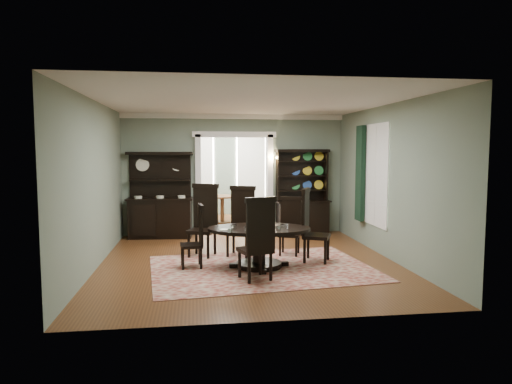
# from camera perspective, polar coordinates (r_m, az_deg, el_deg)

# --- Properties ---
(room) EXTENTS (5.51, 6.01, 3.01)m
(room) POSITION_cam_1_polar(r_m,az_deg,el_deg) (8.52, -1.00, 1.64)
(room) COLOR brown
(room) RESTS_ON ground
(parlor) EXTENTS (3.51, 3.50, 3.01)m
(parlor) POSITION_cam_1_polar(r_m,az_deg,el_deg) (13.98, -3.63, 2.80)
(parlor) COLOR brown
(parlor) RESTS_ON ground
(doorway_trim) EXTENTS (2.08, 0.25, 2.57)m
(doorway_trim) POSITION_cam_1_polar(r_m,az_deg,el_deg) (11.45, -2.73, 2.77)
(doorway_trim) COLOR white
(doorway_trim) RESTS_ON floor
(right_window) EXTENTS (0.15, 1.47, 2.12)m
(right_window) POSITION_cam_1_polar(r_m,az_deg,el_deg) (10.04, 13.84, 2.17)
(right_window) COLOR white
(right_window) RESTS_ON wall_right
(wall_sconce) EXTENTS (0.27, 0.21, 0.21)m
(wall_sconce) POSITION_cam_1_polar(r_m,az_deg,el_deg) (11.41, 2.10, 4.13)
(wall_sconce) COLOR gold
(wall_sconce) RESTS_ON back_wall_right
(rug) EXTENTS (4.14, 3.17, 0.01)m
(rug) POSITION_cam_1_polar(r_m,az_deg,el_deg) (8.27, 0.75, -9.51)
(rug) COLOR maroon
(rug) RESTS_ON floor
(dining_table) EXTENTS (1.97, 1.91, 0.73)m
(dining_table) POSITION_cam_1_polar(r_m,az_deg,el_deg) (8.24, 0.38, -5.98)
(dining_table) COLOR black
(dining_table) RESTS_ON rug
(centerpiece) EXTENTS (1.23, 0.79, 0.20)m
(centerpiece) POSITION_cam_1_polar(r_m,az_deg,el_deg) (8.12, -0.03, -4.15)
(centerpiece) COLOR silver
(centerpiece) RESTS_ON dining_table
(chair_far_left) EXTENTS (0.68, 0.67, 1.44)m
(chair_far_left) POSITION_cam_1_polar(r_m,az_deg,el_deg) (9.23, -6.52, -3.23)
(chair_far_left) COLOR black
(chair_far_left) RESTS_ON rug
(chair_far_mid) EXTENTS (0.66, 0.65, 1.40)m
(chair_far_mid) POSITION_cam_1_polar(r_m,az_deg,el_deg) (9.21, -1.83, -3.36)
(chair_far_mid) COLOR black
(chair_far_mid) RESTS_ON rug
(chair_far_right) EXTENTS (0.55, 0.54, 1.17)m
(chair_far_right) POSITION_cam_1_polar(r_m,az_deg,el_deg) (9.31, 4.31, -4.03)
(chair_far_right) COLOR black
(chair_far_right) RESTS_ON rug
(chair_end_left) EXTENTS (0.43, 0.46, 1.15)m
(chair_end_left) POSITION_cam_1_polar(r_m,az_deg,el_deg) (8.29, -7.43, -5.28)
(chair_end_left) COLOR black
(chair_end_left) RESTS_ON rug
(chair_end_right) EXTENTS (0.66, 0.67, 1.40)m
(chair_end_right) POSITION_cam_1_polar(r_m,az_deg,el_deg) (8.70, 6.83, -3.91)
(chair_end_right) COLOR black
(chair_end_right) RESTS_ON rug
(chair_near) EXTENTS (0.63, 0.61, 1.38)m
(chair_near) POSITION_cam_1_polar(r_m,az_deg,el_deg) (7.33, 0.27, -5.67)
(chair_near) COLOR black
(chair_near) RESTS_ON rug
(sideboard) EXTENTS (1.61, 0.68, 2.07)m
(sideboard) POSITION_cam_1_polar(r_m,az_deg,el_deg) (11.27, -11.86, -1.94)
(sideboard) COLOR black
(sideboard) RESTS_ON floor
(welsh_dresser) EXTENTS (1.41, 0.62, 2.14)m
(welsh_dresser) POSITION_cam_1_polar(r_m,az_deg,el_deg) (11.56, 5.79, -1.42)
(welsh_dresser) COLOR black
(welsh_dresser) RESTS_ON floor
(parlor_table) EXTENTS (0.87, 0.87, 0.81)m
(parlor_table) POSITION_cam_1_polar(r_m,az_deg,el_deg) (13.14, -4.24, -1.69)
(parlor_table) COLOR #532F17
(parlor_table) RESTS_ON parlor_floor
(parlor_chair_left) EXTENTS (0.37, 0.37, 0.87)m
(parlor_chair_left) POSITION_cam_1_polar(r_m,az_deg,el_deg) (13.28, -5.51, -1.90)
(parlor_chair_left) COLOR #532F17
(parlor_chair_left) RESTS_ON parlor_floor
(parlor_chair_right) EXTENTS (0.49, 0.48, 1.03)m
(parlor_chair_right) POSITION_cam_1_polar(r_m,az_deg,el_deg) (13.31, -2.01, -1.49)
(parlor_chair_right) COLOR #532F17
(parlor_chair_right) RESTS_ON parlor_floor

